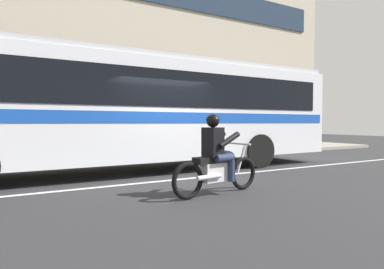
# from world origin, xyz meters

# --- Properties ---
(ground_plane) EXTENTS (60.00, 60.00, 0.00)m
(ground_plane) POSITION_xyz_m (0.00, 0.00, 0.00)
(ground_plane) COLOR #2B2B2D
(sidewalk_curb) EXTENTS (28.00, 3.80, 0.15)m
(sidewalk_curb) POSITION_xyz_m (0.00, 5.10, 0.07)
(sidewalk_curb) COLOR gray
(sidewalk_curb) RESTS_ON ground_plane
(lane_center_stripe) EXTENTS (26.60, 0.14, 0.01)m
(lane_center_stripe) POSITION_xyz_m (0.00, -0.60, 0.00)
(lane_center_stripe) COLOR silver
(lane_center_stripe) RESTS_ON ground_plane
(office_building_facade) EXTENTS (28.00, 0.89, 11.22)m
(office_building_facade) POSITION_xyz_m (0.00, 7.39, 5.62)
(office_building_facade) COLOR #B2A893
(office_building_facade) RESTS_ON ground_plane
(transit_bus) EXTENTS (12.62, 2.69, 3.22)m
(transit_bus) POSITION_xyz_m (-0.33, 1.19, 1.88)
(transit_bus) COLOR silver
(transit_bus) RESTS_ON ground_plane
(motorcycle_with_rider) EXTENTS (2.13, 0.69, 1.56)m
(motorcycle_with_rider) POSITION_xyz_m (-0.06, -2.42, 0.66)
(motorcycle_with_rider) COLOR black
(motorcycle_with_rider) RESTS_ON ground_plane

